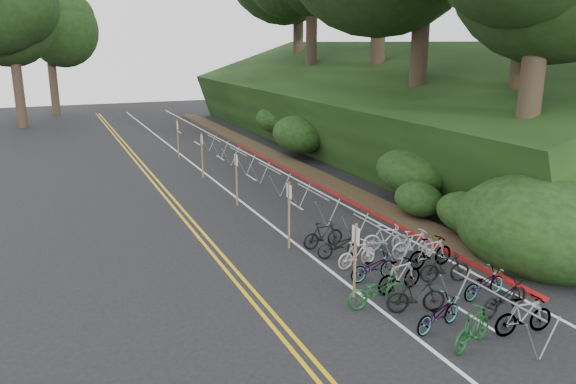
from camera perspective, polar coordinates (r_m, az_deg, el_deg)
name	(u,v)px	position (r m, az deg, el deg)	size (l,w,h in m)	color
ground	(340,308)	(16.29, 5.29, -11.68)	(120.00, 120.00, 0.00)	black
road_markings	(244,211)	(25.17, -4.46, -1.91)	(7.47, 80.00, 0.01)	gold
red_curb	(326,189)	(28.77, 3.86, 0.35)	(0.25, 28.00, 0.10)	maroon
embankment	(376,116)	(37.86, 8.90, 7.62)	(14.30, 48.14, 9.11)	black
bike_rack_front	(495,302)	(15.66, 20.24, -10.48)	(1.10, 3.28, 1.07)	gray
bike_racks_rest	(269,174)	(28.37, -1.90, 1.84)	(1.14, 23.00, 1.17)	gray
signpost_near	(355,255)	(16.48, 6.83, -6.41)	(0.08, 0.40, 2.29)	brown
signposts_rest	(218,163)	(28.42, -7.16, 2.94)	(0.08, 18.40, 2.50)	brown
bike_front	(377,290)	(16.36, 9.00, -9.81)	(1.85, 0.64, 0.97)	#144C1E
bike_valet	(418,271)	(17.84, 13.11, -7.86)	(3.35, 9.41, 1.07)	#144C1E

